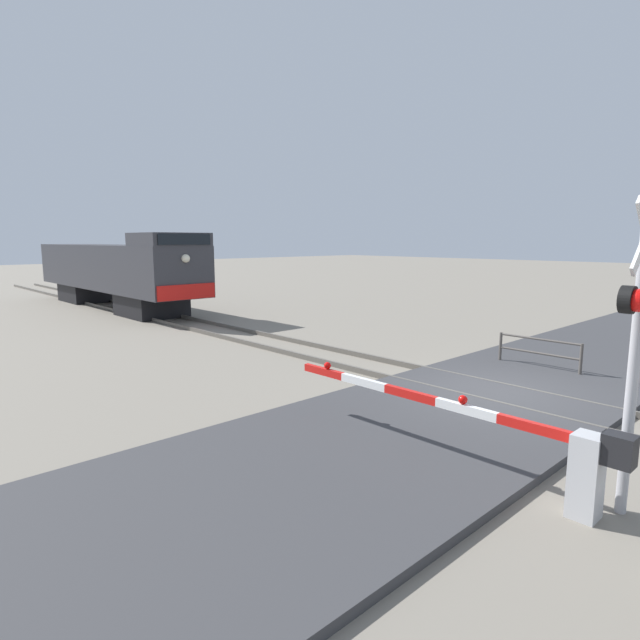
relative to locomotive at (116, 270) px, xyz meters
The scene contains 8 objects.
ground_plane 21.73m from the locomotive, 90.00° to the right, with size 160.00×160.00×0.00m, color gray.
rail_track_left 21.73m from the locomotive, 91.90° to the right, with size 0.08×80.00×0.15m, color #59544C.
rail_track_right 21.73m from the locomotive, 88.10° to the right, with size 0.08×80.00×0.15m, color #59544C.
road_surface 21.72m from the locomotive, 90.00° to the right, with size 36.00×5.11×0.15m, color #38383A.
locomotive is the anchor object (origin of this frame).
crossing_signal 25.54m from the locomotive, 97.96° to the right, with size 1.18×0.33×4.10m.
crossing_gate 24.56m from the locomotive, 99.47° to the right, with size 0.36×5.95×1.24m.
guard_railing 21.49m from the locomotive, 82.03° to the right, with size 0.08×2.30×0.95m.
Camera 1 is at (-10.83, -5.55, 3.58)m, focal length 28.98 mm.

